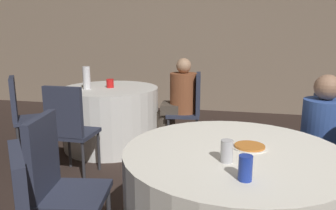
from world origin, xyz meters
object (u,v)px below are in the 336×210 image
at_px(soda_can_silver, 227,151).
at_px(person_floral_shirt, 177,103).
at_px(chair_near_northeast, 328,145).
at_px(chair_far_southwest, 23,110).
at_px(pizza_plate_near, 250,147).
at_px(table_far, 111,117).
at_px(bottle_far, 87,78).
at_px(table_near, 232,209).
at_px(chair_far_south, 69,124).
at_px(soda_can_blue, 245,168).
at_px(chair_near_west, 58,177).
at_px(person_blue_shirt, 315,149).
at_px(chair_far_east, 191,104).

bearing_deg(soda_can_silver, person_floral_shirt, 107.21).
bearing_deg(chair_near_northeast, chair_far_southwest, 32.08).
xyz_separation_m(pizza_plate_near, soda_can_silver, (-0.13, -0.25, 0.05)).
distance_m(table_far, chair_far_southwest, 1.03).
height_order(chair_near_northeast, bottle_far, bottle_far).
bearing_deg(chair_far_southwest, table_near, 25.19).
xyz_separation_m(table_far, pizza_plate_near, (1.65, -1.86, 0.39)).
relative_size(chair_far_south, soda_can_blue, 7.78).
bearing_deg(chair_near_west, person_blue_shirt, 107.61).
bearing_deg(chair_far_east, soda_can_silver, -173.82).
distance_m(person_blue_shirt, pizza_plate_near, 0.82).
bearing_deg(chair_far_south, person_floral_shirt, 53.46).
bearing_deg(soda_can_blue, person_floral_shirt, 107.86).
bearing_deg(chair_near_northeast, person_blue_shirt, 90.00).
height_order(chair_near_west, chair_near_northeast, same).
xyz_separation_m(chair_near_west, chair_far_south, (-0.52, 1.08, 0.00)).
relative_size(table_near, person_blue_shirt, 1.16).
height_order(person_floral_shirt, soda_can_silver, person_floral_shirt).
bearing_deg(chair_near_northeast, person_floral_shirt, 1.40).
xyz_separation_m(soda_can_blue, bottle_far, (-1.84, 2.15, 0.08)).
height_order(table_near, person_blue_shirt, person_blue_shirt).
xyz_separation_m(chair_far_east, soda_can_silver, (0.51, -2.23, 0.25)).
height_order(person_floral_shirt, bottle_far, person_floral_shirt).
relative_size(table_near, chair_near_northeast, 1.38).
relative_size(person_floral_shirt, soda_can_blue, 9.27).
distance_m(chair_near_west, pizza_plate_near, 1.19).
height_order(table_far, person_blue_shirt, person_blue_shirt).
distance_m(table_near, table_far, 2.47).
bearing_deg(chair_far_southwest, person_blue_shirt, 41.87).
bearing_deg(soda_can_blue, chair_far_east, 104.03).
relative_size(person_floral_shirt, bottle_far, 4.12).
bearing_deg(chair_far_southwest, table_far, 90.00).
bearing_deg(chair_far_east, table_far, 90.00).
bearing_deg(person_blue_shirt, chair_far_southwest, 29.31).
distance_m(chair_far_east, soda_can_silver, 2.30).
relative_size(table_near, chair_far_southwest, 1.38).
height_order(soda_can_blue, bottle_far, bottle_far).
bearing_deg(chair_far_south, soda_can_silver, -34.43).
relative_size(chair_near_west, chair_near_northeast, 1.00).
distance_m(chair_near_west, soda_can_blue, 1.16).
xyz_separation_m(chair_far_southwest, bottle_far, (0.60, 0.43, 0.33)).
bearing_deg(chair_near_northeast, chair_far_east, -2.65).
distance_m(table_far, person_floral_shirt, 0.87).
bearing_deg(bottle_far, chair_near_northeast, -20.97).
distance_m(chair_near_west, person_floral_shirt, 2.22).
xyz_separation_m(chair_near_northeast, person_floral_shirt, (-1.44, 1.22, 0.01)).
relative_size(chair_near_west, bottle_far, 3.45).
relative_size(chair_far_south, chair_far_east, 1.00).
relative_size(chair_near_west, chair_far_southwest, 1.00).
relative_size(chair_far_east, pizza_plate_near, 4.67).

